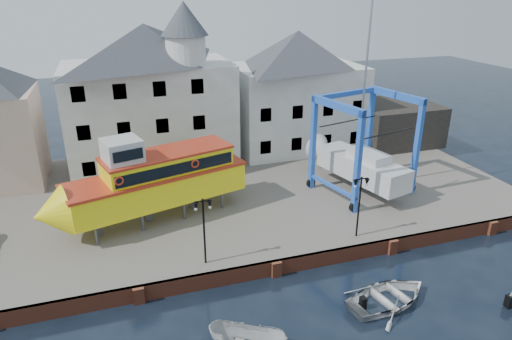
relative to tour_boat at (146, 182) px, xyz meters
name	(u,v)px	position (x,y,z in m)	size (l,w,h in m)	color
ground	(276,276)	(6.63, -7.56, -3.90)	(140.00, 140.00, 0.00)	black
hardstanding	(229,193)	(6.63, 3.44, -3.40)	(44.00, 22.00, 1.00)	#5F5851
quay_wall	(276,268)	(6.63, -7.46, -3.40)	(44.00, 0.47, 1.00)	brown
building_white_main	(151,94)	(1.75, 10.83, 3.45)	(14.00, 8.30, 14.00)	beige
building_white_right	(296,91)	(15.63, 11.44, 2.70)	(12.00, 8.00, 11.20)	beige
shed_dark	(393,123)	(25.63, 9.44, -0.90)	(8.00, 7.00, 4.00)	black
lamp_post_left	(203,215)	(2.63, -6.36, 0.28)	(1.12, 0.32, 4.20)	black
lamp_post_right	(360,192)	(12.63, -6.36, 0.28)	(1.12, 0.32, 4.20)	black
tour_boat	(146,182)	(0.00, 0.00, 0.00)	(14.48, 7.06, 6.14)	#59595E
travel_lift	(355,158)	(16.25, 0.70, -0.48)	(7.84, 9.91, 14.50)	blue
motorboat_b	(388,303)	(11.62, -11.81, -3.90)	(3.57, 5.00, 1.04)	silver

